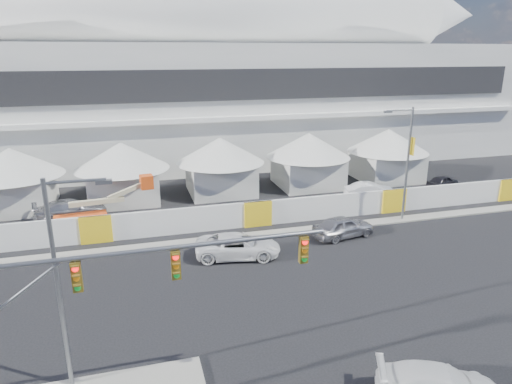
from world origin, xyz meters
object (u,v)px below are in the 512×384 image
object	(u,v)px
sedan_silver	(343,227)
traffic_mast	(68,325)
lot_car_a	(371,191)
pickup_curb	(238,246)
streetlight_curb	(406,157)
streetlight_median	(63,272)
boom_lift	(91,217)
lot_car_c	(71,209)
lot_car_b	(443,182)

from	to	relation	value
sedan_silver	traffic_mast	xyz separation A→B (m)	(-17.11, -14.06, 3.68)
lot_car_a	pickup_curb	bearing A→B (deg)	132.29
sedan_silver	streetlight_curb	xyz separation A→B (m)	(6.02, 1.88, 4.50)
sedan_silver	streetlight_median	distance (m)	21.33
pickup_curb	lot_car_a	world-z (taller)	pickup_curb
traffic_mast	boom_lift	distance (m)	20.98
traffic_mast	streetlight_median	world-z (taller)	streetlight_median
pickup_curb	traffic_mast	world-z (taller)	traffic_mast
lot_car_a	lot_car_c	bearing A→B (deg)	97.39
lot_car_b	boom_lift	bearing A→B (deg)	71.36
streetlight_curb	traffic_mast	bearing A→B (deg)	-145.42
streetlight_median	traffic_mast	bearing A→B (deg)	-81.76
sedan_silver	pickup_curb	size ratio (longest dim) A/B	0.84
lot_car_a	streetlight_median	xyz separation A→B (m)	(-23.99, -18.93, 4.38)
boom_lift	streetlight_median	bearing A→B (deg)	-95.08
pickup_curb	traffic_mast	xyz separation A→B (m)	(-8.85, -12.84, 3.70)
streetlight_median	streetlight_curb	distance (m)	27.01
sedan_silver	lot_car_b	bearing A→B (deg)	-71.36
pickup_curb	boom_lift	world-z (taller)	boom_lift
lot_car_a	traffic_mast	xyz separation A→B (m)	(-23.61, -21.57, 3.71)
lot_car_b	streetlight_median	distance (m)	38.71
sedan_silver	pickup_curb	bearing A→B (deg)	87.10
traffic_mast	streetlight_median	distance (m)	2.75
pickup_curb	lot_car_a	xyz separation A→B (m)	(14.77, 8.73, -0.01)
traffic_mast	pickup_curb	bearing A→B (deg)	55.43
streetlight_curb	boom_lift	size ratio (longest dim) A/B	1.19
pickup_curb	sedan_silver	bearing A→B (deg)	-70.30
lot_car_b	lot_car_a	bearing A→B (deg)	75.84
streetlight_curb	boom_lift	xyz separation A→B (m)	(-23.99, 4.74, -4.27)
sedan_silver	streetlight_curb	world-z (taller)	streetlight_curb
lot_car_c	boom_lift	xyz separation A→B (m)	(1.75, -2.86, 0.22)
lot_car_a	lot_car_b	xyz separation A→B (m)	(8.72, 1.26, -0.10)
lot_car_a	streetlight_curb	size ratio (longest dim) A/B	0.51
lot_car_b	streetlight_curb	world-z (taller)	streetlight_curb
streetlight_median	boom_lift	size ratio (longest dim) A/B	1.14
lot_car_a	boom_lift	size ratio (longest dim) A/B	0.61
sedan_silver	boom_lift	xyz separation A→B (m)	(-17.97, 6.62, 0.23)
lot_car_b	pickup_curb	bearing A→B (deg)	90.69
sedan_silver	pickup_curb	world-z (taller)	sedan_silver
lot_car_c	pickup_curb	bearing A→B (deg)	-143.83
pickup_curb	lot_car_b	world-z (taller)	pickup_curb
streetlight_median	sedan_silver	bearing A→B (deg)	33.14
pickup_curb	lot_car_b	size ratio (longest dim) A/B	1.43
pickup_curb	lot_car_a	size ratio (longest dim) A/B	1.20
pickup_curb	streetlight_curb	distance (m)	15.30
boom_lift	pickup_curb	bearing A→B (deg)	-45.53
pickup_curb	streetlight_curb	xyz separation A→B (m)	(14.28, 3.10, 4.52)
traffic_mast	streetlight_median	bearing A→B (deg)	98.24
boom_lift	lot_car_b	bearing A→B (deg)	-2.90
pickup_curb	streetlight_median	xyz separation A→B (m)	(-9.23, -10.20, 4.37)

